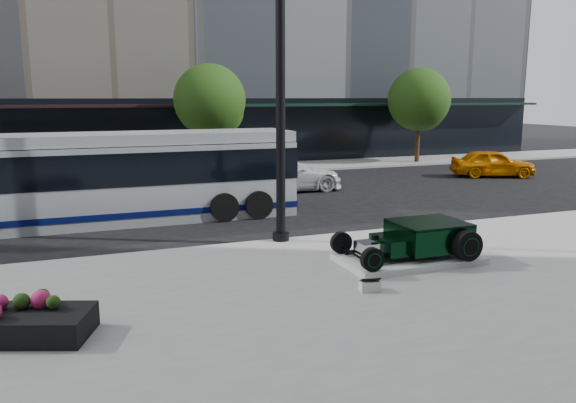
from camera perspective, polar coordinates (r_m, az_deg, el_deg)
name	(u,v)px	position (r m, az deg, el deg)	size (l,w,h in m)	color
ground	(274,226)	(18.04, -1.38, -2.50)	(120.00, 120.00, 0.00)	black
sidewalk_near	(510,371)	(9.35, 21.61, -15.70)	(70.00, 17.00, 0.12)	gray
sidewalk_far	(189,171)	(31.38, -9.99, 3.06)	(70.00, 4.00, 0.12)	gray
street_trees	(212,103)	(30.46, -7.73, 9.90)	(29.80, 3.80, 5.70)	black
display_plinth	(408,259)	(14.08, 12.13, -5.69)	(3.40, 1.80, 0.15)	silver
hot_rod	(421,237)	(14.13, 13.35, -3.57)	(3.22, 2.00, 0.81)	black
info_plaque	(369,285)	(11.88, 8.28, -8.38)	(0.45, 0.37, 0.31)	silver
lamppost	(281,97)	(15.30, -0.76, 10.56)	(0.47, 0.47, 8.56)	black
flower_planter	(23,322)	(10.55, -25.32, -11.03)	(2.43, 1.79, 0.71)	black
transit_bus	(113,177)	(19.31, -17.32, 2.37)	(12.12, 2.88, 2.92)	silver
white_sedan	(284,174)	(24.59, -0.38, 2.79)	(2.10, 5.16, 1.50)	white
yellow_taxi	(493,163)	(30.94, 20.08, 3.68)	(1.67, 4.15, 1.41)	orange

